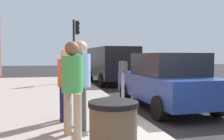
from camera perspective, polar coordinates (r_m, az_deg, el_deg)
The scene contains 8 objects.
ground_plane at distance 5.54m, azimuth 11.03°, elevation -14.60°, with size 80.00×80.00×0.00m, color #232326.
parking_meter at distance 5.92m, azimuth 2.47°, elevation -1.86°, with size 0.36×0.12×1.41m.
pedestrian_at_meter at distance 5.39m, azimuth -7.01°, elevation -1.39°, with size 0.55×0.40×1.86m.
pedestrian_bystander at distance 4.78m, azimuth -8.95°, elevation -2.43°, with size 0.51×0.39×1.81m.
parking_officer at distance 6.14m, azimuth -10.41°, elevation -1.87°, with size 0.49×0.37×1.71m.
parked_sedan_near at distance 8.27m, azimuth 11.99°, elevation -2.36°, with size 4.44×2.05×1.77m.
parked_van_far at distance 15.38m, azimuth -0.27°, elevation 1.63°, with size 5.25×2.23×2.18m.
traffic_signal at distance 14.82m, azimuth -8.20°, elevation 6.63°, with size 0.24×0.44×3.60m.
Camera 1 is at (-4.79, 2.22, 1.69)m, focal length 40.65 mm.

